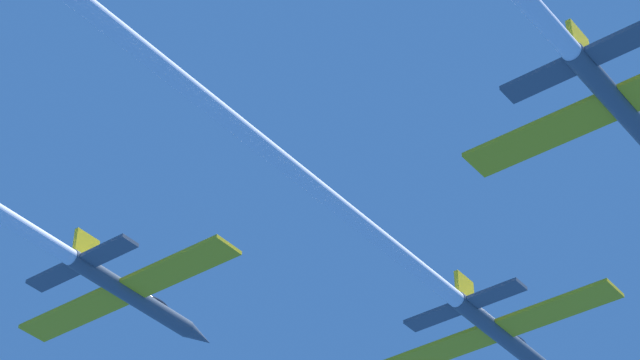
{
  "coord_description": "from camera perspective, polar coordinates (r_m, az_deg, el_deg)",
  "views": [
    {
      "loc": [
        41.32,
        -77.91,
        -52.3
      ],
      "look_at": [
        0.07,
        -23.54,
        -0.14
      ],
      "focal_mm": 73.83,
      "sensor_mm": 36.0,
      "label": 1
    }
  ],
  "objects": [
    {
      "name": "jet_lead",
      "position": [
        90.57,
        2.59,
        -2.53
      ],
      "size": [
        20.16,
        59.38,
        3.34
      ],
      "color": "#4C5660"
    }
  ]
}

